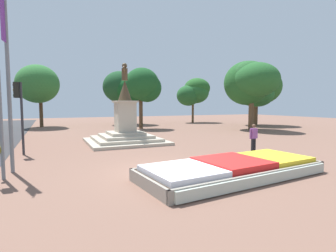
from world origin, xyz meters
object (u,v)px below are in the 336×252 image
object	(u,v)px
statue_monument	(125,130)
traffic_light_far_corner	(19,104)
pedestrian_near_planter	(254,136)
banner_pole	(8,73)
flower_planter	(233,169)

from	to	relation	value
statue_monument	traffic_light_far_corner	bearing A→B (deg)	-161.46
pedestrian_near_planter	banner_pole	bearing A→B (deg)	177.09
flower_planter	banner_pole	size ratio (longest dim) A/B	1.01
banner_pole	flower_planter	bearing A→B (deg)	-28.16
traffic_light_far_corner	banner_pole	bearing A→B (deg)	-89.79
pedestrian_near_planter	flower_planter	bearing A→B (deg)	-140.16
statue_monument	banner_pole	world-z (taller)	banner_pole
flower_planter	statue_monument	bearing A→B (deg)	97.53
flower_planter	pedestrian_near_planter	bearing A→B (deg)	39.84
traffic_light_far_corner	banner_pole	distance (m)	4.05
flower_planter	traffic_light_far_corner	distance (m)	11.03
traffic_light_far_corner	statue_monument	bearing A→B (deg)	18.54
flower_planter	traffic_light_far_corner	size ratio (longest dim) A/B	1.92
statue_monument	pedestrian_near_planter	size ratio (longest dim) A/B	3.45
banner_pole	pedestrian_near_planter	xyz separation A→B (m)	(11.43, -0.58, -2.89)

